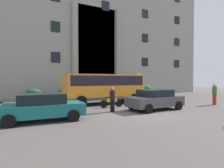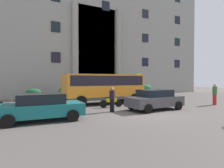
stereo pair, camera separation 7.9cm
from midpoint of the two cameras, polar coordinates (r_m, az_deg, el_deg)
The scene contains 14 objects.
ground_plane at distance 12.15m, azimuth 9.91°, elevation -9.19°, with size 80.00×64.00×0.12m, color #524C48.
office_building_facade at distance 29.35m, azimuth -11.89°, elevation 18.74°, with size 40.82×9.65×21.89m.
orange_minibus at distance 16.57m, azimuth -2.32°, elevation -0.65°, with size 7.15×2.70×2.63m.
bus_stop_sign at distance 20.57m, azimuth 8.43°, elevation 0.21°, with size 0.44×0.08×2.85m.
hedge_planter_far_east at distance 20.65m, azimuth -14.15°, elevation -2.84°, with size 1.61×0.97×1.37m.
hedge_planter_far_west at distance 25.51m, azimuth 10.71°, elevation -1.90°, with size 1.55×0.90×1.49m.
hedge_planter_west at distance 23.76m, azimuth 4.93°, elevation -2.29°, with size 1.68×0.94×1.34m.
hedge_planter_east at distance 20.36m, azimuth -23.09°, elevation -3.13°, with size 1.49×0.88×1.26m.
parked_estate_mid at distance 13.55m, azimuth 13.31°, elevation -4.68°, with size 4.21×2.21×1.45m.
parked_hatchback_near at distance 10.36m, azimuth -20.96°, elevation -6.65°, with size 4.33×2.10×1.43m.
motorcycle_far_end at distance 13.02m, azimuth -31.16°, elevation -6.35°, with size 1.97×0.55×0.89m.
motorcycle_near_kerb at distance 14.35m, azimuth -0.22°, elevation -5.47°, with size 1.91×0.55×0.89m.
pedestrian_woman_dark_dress at distance 12.33m, azimuth 0.21°, elevation -4.85°, with size 0.36×0.36×1.65m.
pedestrian_child_trailing at distance 18.03m, azimuth 29.36°, elevation -2.75°, with size 0.36×0.36×1.82m.
Camera 2 is at (-7.06, -9.63, 2.16)m, focal length 29.47 mm.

